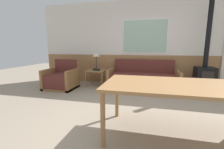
% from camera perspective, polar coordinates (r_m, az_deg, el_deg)
% --- Properties ---
extents(ground_plane, '(16.00, 16.00, 0.00)m').
position_cam_1_polar(ground_plane, '(2.69, 11.11, -16.85)').
color(ground_plane, gray).
extents(wall_back, '(7.20, 0.09, 2.70)m').
position_cam_1_polar(wall_back, '(5.03, 12.85, 11.54)').
color(wall_back, '#996B42').
rests_on(wall_back, ground_plane).
extents(couch, '(2.03, 0.90, 0.84)m').
position_cam_1_polar(couch, '(4.61, 11.59, -2.01)').
color(couch, olive).
rests_on(couch, ground_plane).
extents(armchair, '(0.87, 0.76, 0.86)m').
position_cam_1_polar(armchair, '(4.75, -18.80, -1.87)').
color(armchair, olive).
rests_on(armchair, ground_plane).
extents(side_table, '(0.59, 0.59, 0.51)m').
position_cam_1_polar(side_table, '(4.81, -5.97, 0.81)').
color(side_table, olive).
rests_on(side_table, ground_plane).
extents(table_lamp, '(0.24, 0.24, 0.59)m').
position_cam_1_polar(table_lamp, '(4.86, -6.02, 7.47)').
color(table_lamp, '#262628').
rests_on(table_lamp, side_table).
extents(book_stack, '(0.22, 0.16, 0.06)m').
position_cam_1_polar(book_stack, '(4.69, -6.02, 1.87)').
color(book_stack, '#2D7F3D').
rests_on(book_stack, side_table).
extents(dining_table, '(2.03, 0.99, 0.75)m').
position_cam_1_polar(dining_table, '(2.16, 25.27, -5.00)').
color(dining_table, '#9E7042').
rests_on(dining_table, ground_plane).
extents(wood_stove, '(0.49, 0.45, 2.52)m').
position_cam_1_polar(wood_stove, '(4.89, 31.92, 1.51)').
color(wood_stove, black).
rests_on(wood_stove, ground_plane).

